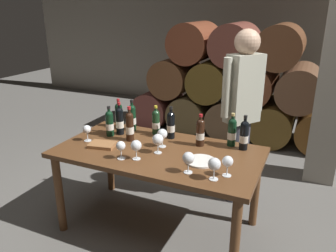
% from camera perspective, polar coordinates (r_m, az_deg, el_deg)
% --- Properties ---
extents(ground_plane, '(14.00, 14.00, 0.00)m').
position_cam_1_polar(ground_plane, '(3.17, -1.55, -16.85)').
color(ground_plane, '#66635E').
extents(cellar_back_wall, '(10.00, 0.24, 2.80)m').
position_cam_1_polar(cellar_back_wall, '(6.60, 14.93, 14.84)').
color(cellar_back_wall, gray).
rests_on(cellar_back_wall, ground_plane).
extents(barrel_stack, '(3.12, 0.90, 1.69)m').
position_cam_1_polar(barrel_stack, '(5.14, 11.14, 6.60)').
color(barrel_stack, brown).
rests_on(barrel_stack, ground_plane).
extents(stone_pillar, '(0.32, 0.32, 2.60)m').
position_cam_1_polar(stone_pillar, '(3.93, 26.94, 9.03)').
color(stone_pillar, gray).
rests_on(stone_pillar, ground_plane).
extents(dining_table, '(1.70, 0.90, 0.76)m').
position_cam_1_polar(dining_table, '(2.82, -1.68, -5.87)').
color(dining_table, brown).
rests_on(dining_table, ground_plane).
extents(wine_bottle_0, '(0.07, 0.07, 0.30)m').
position_cam_1_polar(wine_bottle_0, '(2.82, 12.96, -1.49)').
color(wine_bottle_0, black).
rests_on(wine_bottle_0, dining_table).
extents(wine_bottle_1, '(0.07, 0.07, 0.32)m').
position_cam_1_polar(wine_bottle_1, '(2.96, -6.60, -0.02)').
color(wine_bottle_1, black).
rests_on(wine_bottle_1, dining_table).
extents(wine_bottle_2, '(0.07, 0.07, 0.28)m').
position_cam_1_polar(wine_bottle_2, '(3.10, -2.09, 0.74)').
color(wine_bottle_2, '#19381E').
rests_on(wine_bottle_2, dining_table).
extents(wine_bottle_3, '(0.07, 0.07, 0.29)m').
position_cam_1_polar(wine_bottle_3, '(2.88, 10.95, -0.98)').
color(wine_bottle_3, black).
rests_on(wine_bottle_3, dining_table).
extents(wine_bottle_4, '(0.07, 0.07, 0.30)m').
position_cam_1_polar(wine_bottle_4, '(3.21, -6.18, 1.51)').
color(wine_bottle_4, black).
rests_on(wine_bottle_4, dining_table).
extents(wine_bottle_5, '(0.07, 0.07, 0.28)m').
position_cam_1_polar(wine_bottle_5, '(2.84, 5.57, -1.04)').
color(wine_bottle_5, black).
rests_on(wine_bottle_5, dining_table).
extents(wine_bottle_6, '(0.07, 0.07, 0.31)m').
position_cam_1_polar(wine_bottle_6, '(3.12, -8.31, 0.94)').
color(wine_bottle_6, black).
rests_on(wine_bottle_6, dining_table).
extents(wine_bottle_7, '(0.07, 0.07, 0.30)m').
position_cam_1_polar(wine_bottle_7, '(2.99, 0.49, 0.24)').
color(wine_bottle_7, black).
rests_on(wine_bottle_7, dining_table).
extents(wine_bottle_8, '(0.07, 0.07, 0.28)m').
position_cam_1_polar(wine_bottle_8, '(3.10, -10.02, 0.51)').
color(wine_bottle_8, black).
rests_on(wine_bottle_8, dining_table).
extents(wine_bottle_9, '(0.07, 0.07, 0.29)m').
position_cam_1_polar(wine_bottle_9, '(3.31, -8.45, 1.88)').
color(wine_bottle_9, black).
rests_on(wine_bottle_9, dining_table).
extents(wine_glass_0, '(0.09, 0.09, 0.16)m').
position_cam_1_polar(wine_glass_0, '(2.30, 7.97, -6.59)').
color(wine_glass_0, white).
rests_on(wine_glass_0, dining_table).
extents(wine_glass_1, '(0.09, 0.09, 0.16)m').
position_cam_1_polar(wine_glass_1, '(2.37, 3.52, -5.58)').
color(wine_glass_1, white).
rests_on(wine_glass_1, dining_table).
extents(wine_glass_2, '(0.09, 0.09, 0.17)m').
position_cam_1_polar(wine_glass_2, '(2.69, -1.77, -2.40)').
color(wine_glass_2, white).
rests_on(wine_glass_2, dining_table).
extents(wine_glass_3, '(0.07, 0.07, 0.15)m').
position_cam_1_polar(wine_glass_3, '(2.61, -8.13, -3.51)').
color(wine_glass_3, white).
rests_on(wine_glass_3, dining_table).
extents(wine_glass_4, '(0.09, 0.09, 0.16)m').
position_cam_1_polar(wine_glass_4, '(2.81, -0.96, -1.45)').
color(wine_glass_4, white).
rests_on(wine_glass_4, dining_table).
extents(wine_glass_5, '(0.07, 0.07, 0.15)m').
position_cam_1_polar(wine_glass_5, '(3.02, -13.79, -0.65)').
color(wine_glass_5, white).
rests_on(wine_glass_5, dining_table).
extents(wine_glass_6, '(0.09, 0.09, 0.16)m').
position_cam_1_polar(wine_glass_6, '(2.59, -5.52, -3.44)').
color(wine_glass_6, white).
rests_on(wine_glass_6, dining_table).
extents(wine_glass_7, '(0.08, 0.08, 0.15)m').
position_cam_1_polar(wine_glass_7, '(2.37, 10.22, -6.11)').
color(wine_glass_7, white).
rests_on(wine_glass_7, dining_table).
extents(tasting_notebook, '(0.25, 0.20, 0.03)m').
position_cam_1_polar(tasting_notebook, '(2.91, -11.23, -3.19)').
color(tasting_notebook, '#936038').
rests_on(tasting_notebook, dining_table).
extents(serving_plate, '(0.24, 0.24, 0.01)m').
position_cam_1_polar(serving_plate, '(2.59, 5.67, -6.03)').
color(serving_plate, white).
rests_on(serving_plate, dining_table).
extents(sommelier_presenting, '(0.33, 0.42, 1.72)m').
position_cam_1_polar(sommelier_presenting, '(3.21, 12.72, 3.98)').
color(sommelier_presenting, '#383842').
rests_on(sommelier_presenting, ground_plane).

